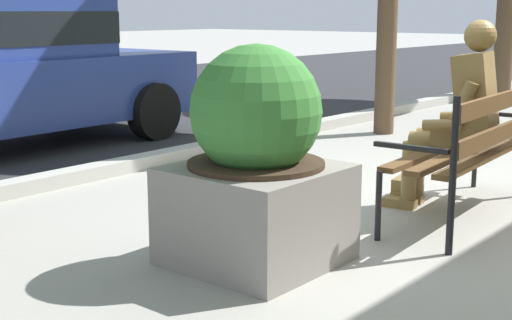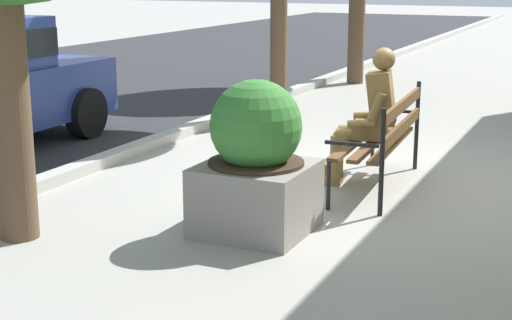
{
  "view_description": "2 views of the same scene",
  "coord_description": "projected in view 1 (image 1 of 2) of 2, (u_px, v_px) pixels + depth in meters",
  "views": [
    {
      "loc": [
        -5.03,
        -2.1,
        1.42
      ],
      "look_at": [
        -1.95,
        0.46,
        0.6
      ],
      "focal_mm": 50.8,
      "sensor_mm": 36.0,
      "label": 1
    },
    {
      "loc": [
        -7.47,
        -2.1,
        2.09
      ],
      "look_at": [
        -1.95,
        0.46,
        0.6
      ],
      "focal_mm": 54.6,
      "sensor_mm": 36.0,
      "label": 2
    }
  ],
  "objects": [
    {
      "name": "concrete_planter",
      "position": [
        256.0,
        164.0,
        4.09
      ],
      "size": [
        0.87,
        0.87,
        1.25
      ],
      "color": "gray",
      "rests_on": "ground"
    },
    {
      "name": "curb_stone",
      "position": [
        193.0,
        151.0,
        7.19
      ],
      "size": [
        60.0,
        0.2,
        0.12
      ],
      "primitive_type": "cube",
      "color": "#B2AFA8",
      "rests_on": "ground"
    },
    {
      "name": "park_bench",
      "position": [
        478.0,
        141.0,
        5.0
      ],
      "size": [
        1.83,
        0.65,
        0.95
      ],
      "color": "brown",
      "rests_on": "ground"
    },
    {
      "name": "ground_plane",
      "position": [
        470.0,
        206.0,
        5.39
      ],
      "size": [
        80.0,
        80.0,
        0.0
      ],
      "primitive_type": "plane",
      "color": "#9E9B93"
    },
    {
      "name": "bronze_statue_seated",
      "position": [
        454.0,
        120.0,
        5.16
      ],
      "size": [
        0.59,
        0.84,
        1.37
      ],
      "color": "olive",
      "rests_on": "ground"
    }
  ]
}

